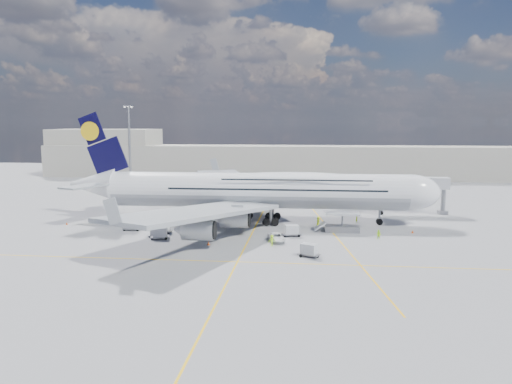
# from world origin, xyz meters

# --- Properties ---
(ground) EXTENTS (300.00, 300.00, 0.00)m
(ground) POSITION_xyz_m (0.00, 0.00, 0.00)
(ground) COLOR gray
(ground) RESTS_ON ground
(taxi_line_main) EXTENTS (0.25, 220.00, 0.01)m
(taxi_line_main) POSITION_xyz_m (0.00, 0.00, 0.01)
(taxi_line_main) COLOR yellow
(taxi_line_main) RESTS_ON ground
(taxi_line_cross) EXTENTS (120.00, 0.25, 0.01)m
(taxi_line_cross) POSITION_xyz_m (0.00, -20.00, 0.01)
(taxi_line_cross) COLOR yellow
(taxi_line_cross) RESTS_ON ground
(taxi_line_diag) EXTENTS (14.16, 99.06, 0.01)m
(taxi_line_diag) POSITION_xyz_m (14.00, 10.00, 0.01)
(taxi_line_diag) COLOR yellow
(taxi_line_diag) RESTS_ON ground
(airliner) EXTENTS (77.26, 79.15, 23.71)m
(airliner) POSITION_xyz_m (0.26, 10.00, 6.87)
(airliner) COLOR white
(airliner) RESTS_ON ground
(jet_bridge) EXTENTS (18.80, 12.10, 8.50)m
(jet_bridge) POSITION_xyz_m (29.81, 20.94, 6.85)
(jet_bridge) COLOR #B7B7BC
(jet_bridge) RESTS_ON ground
(cargo_loader) EXTENTS (8.53, 3.20, 3.67)m
(cargo_loader) POSITION_xyz_m (16.82, 2.89, 1.25)
(cargo_loader) COLOR silver
(cargo_loader) RESTS_ON ground
(light_mast) EXTENTS (3.00, 0.70, 25.50)m
(light_mast) POSITION_xyz_m (-40.00, 45.00, 13.21)
(light_mast) COLOR gray
(light_mast) RESTS_ON ground
(terminal) EXTENTS (180.00, 16.00, 12.00)m
(terminal) POSITION_xyz_m (0.00, 95.00, 6.00)
(terminal) COLOR #B2AD9E
(terminal) RESTS_ON ground
(hangar) EXTENTS (40.00, 22.00, 18.00)m
(hangar) POSITION_xyz_m (-70.00, 100.00, 9.00)
(hangar) COLOR #B2AD9E
(hangar) RESTS_ON ground
(tree_line) EXTENTS (160.00, 6.00, 8.00)m
(tree_line) POSITION_xyz_m (40.00, 140.00, 4.00)
(tree_line) COLOR #193814
(tree_line) RESTS_ON ground
(dolly_row_a) EXTENTS (3.58, 2.29, 0.49)m
(dolly_row_a) POSITION_xyz_m (-23.42, -0.28, 0.38)
(dolly_row_a) COLOR gray
(dolly_row_a) RESTS_ON ground
(dolly_row_b) EXTENTS (2.60, 1.43, 1.63)m
(dolly_row_b) POSITION_xyz_m (-17.09, -5.41, 0.88)
(dolly_row_b) COLOR gray
(dolly_row_b) RESTS_ON ground
(dolly_row_c) EXTENTS (3.47, 2.27, 2.03)m
(dolly_row_c) POSITION_xyz_m (-15.91, -6.78, 1.09)
(dolly_row_c) COLOR gray
(dolly_row_c) RESTS_ON ground
(dolly_back) EXTENTS (3.36, 1.88, 2.09)m
(dolly_back) POSITION_xyz_m (-16.85, -1.99, 1.12)
(dolly_back) COLOR gray
(dolly_back) RESTS_ON ground
(dolly_nose_far) EXTENTS (3.65, 2.89, 2.05)m
(dolly_nose_far) POSITION_xyz_m (10.68, -15.90, 1.10)
(dolly_nose_far) COLOR gray
(dolly_nose_far) RESTS_ON ground
(dolly_nose_near) EXTENTS (3.52, 2.30, 2.06)m
(dolly_nose_near) POSITION_xyz_m (7.57, -2.04, 1.11)
(dolly_nose_near) COLOR gray
(dolly_nose_near) RESTS_ON ground
(baggage_tug) EXTENTS (3.31, 2.53, 1.88)m
(baggage_tug) POSITION_xyz_m (-9.43, -2.93, 0.83)
(baggage_tug) COLOR silver
(baggage_tug) RESTS_ON ground
(catering_truck_inner) EXTENTS (6.89, 3.93, 3.87)m
(catering_truck_inner) POSITION_xyz_m (-8.54, 27.72, 1.82)
(catering_truck_inner) COLOR gray
(catering_truck_inner) RESTS_ON ground
(catering_truck_outer) EXTENTS (6.47, 2.84, 3.78)m
(catering_truck_outer) POSITION_xyz_m (-23.23, 50.60, 1.75)
(catering_truck_outer) COLOR gray
(catering_truck_outer) RESTS_ON ground
(service_van) EXTENTS (3.56, 5.61, 1.44)m
(service_van) POSITION_xyz_m (4.95, -6.54, 0.72)
(service_van) COLOR white
(service_van) RESTS_ON ground
(crew_nose) EXTENTS (0.66, 0.67, 1.56)m
(crew_nose) POSITION_xyz_m (20.61, 11.95, 0.78)
(crew_nose) COLOR #ABE217
(crew_nose) RESTS_ON ground
(crew_loader) EXTENTS (1.07, 0.99, 1.77)m
(crew_loader) POSITION_xyz_m (23.08, -3.18, 0.88)
(crew_loader) COLOR #BBFE1A
(crew_loader) RESTS_ON ground
(crew_wing) EXTENTS (0.96, 1.23, 1.95)m
(crew_wing) POSITION_xyz_m (-11.85, -1.40, 0.97)
(crew_wing) COLOR #C3F81A
(crew_wing) RESTS_ON ground
(crew_van) EXTENTS (0.95, 1.14, 1.99)m
(crew_van) POSITION_xyz_m (12.53, 7.22, 1.00)
(crew_van) COLOR #D0F519
(crew_van) RESTS_ON ground
(crew_tug) EXTENTS (1.44, 1.15, 1.95)m
(crew_tug) POSITION_xyz_m (4.47, -9.93, 0.98)
(crew_tug) COLOR #9FE418
(crew_tug) RESTS_ON ground
(cone_nose) EXTENTS (0.45, 0.45, 0.57)m
(cone_nose) POSITION_xyz_m (30.19, 2.86, 0.27)
(cone_nose) COLOR #F8550D
(cone_nose) RESTS_ON ground
(cone_wing_left_inner) EXTENTS (0.44, 0.44, 0.56)m
(cone_wing_left_inner) POSITION_xyz_m (-6.61, 27.37, 0.27)
(cone_wing_left_inner) COLOR #F8550D
(cone_wing_left_inner) RESTS_ON ground
(cone_wing_left_outer) EXTENTS (0.50, 0.50, 0.63)m
(cone_wing_left_outer) POSITION_xyz_m (-11.33, 34.87, 0.30)
(cone_wing_left_outer) COLOR #F8550D
(cone_wing_left_outer) RESTS_ON ground
(cone_wing_right_inner) EXTENTS (0.43, 0.43, 0.55)m
(cone_wing_right_inner) POSITION_xyz_m (-8.14, 1.08, 0.27)
(cone_wing_right_inner) COLOR #F8550D
(cone_wing_right_inner) RESTS_ON ground
(cone_wing_right_outer) EXTENTS (0.50, 0.50, 0.63)m
(cone_wing_right_outer) POSITION_xyz_m (-6.34, -10.34, 0.31)
(cone_wing_right_outer) COLOR #F8550D
(cone_wing_right_outer) RESTS_ON ground
(cone_tail) EXTENTS (0.45, 0.45, 0.58)m
(cone_tail) POSITION_xyz_m (-38.55, 3.42, 0.28)
(cone_tail) COLOR #F8550D
(cone_tail) RESTS_ON ground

